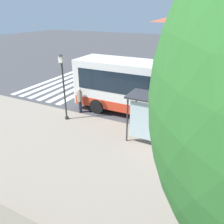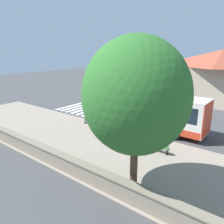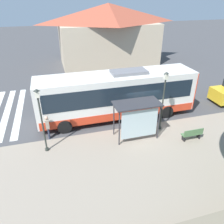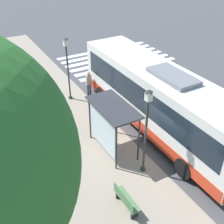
# 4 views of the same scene
# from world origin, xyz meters

# --- Properties ---
(ground_plane) EXTENTS (120.00, 120.00, 0.00)m
(ground_plane) POSITION_xyz_m (0.00, 0.00, 0.00)
(ground_plane) COLOR #424244
(ground_plane) RESTS_ON ground
(sidewalk_plaza) EXTENTS (9.00, 44.00, 0.02)m
(sidewalk_plaza) POSITION_xyz_m (-4.50, 0.00, 0.01)
(sidewalk_plaza) COLOR gray
(sidewalk_plaza) RESTS_ON ground
(crosswalk_stripes) EXTENTS (9.00, 5.25, 0.01)m
(crosswalk_stripes) POSITION_xyz_m (5.00, 11.43, 0.00)
(crosswalk_stripes) COLOR silver
(crosswalk_stripes) RESTS_ON ground
(stone_wall) EXTENTS (0.60, 20.00, 1.05)m
(stone_wall) POSITION_xyz_m (-8.55, 0.00, 0.53)
(stone_wall) COLOR gray
(stone_wall) RESTS_ON ground
(background_building) EXTENTS (6.90, 13.20, 7.51)m
(background_building) POSITION_xyz_m (16.56, -1.79, 3.87)
(background_building) COLOR #C6B293
(background_building) RESTS_ON ground
(bus) EXTENTS (2.73, 11.79, 3.67)m
(bus) POSITION_xyz_m (1.79, 1.52, 1.90)
(bus) COLOR silver
(bus) RESTS_ON ground
(bus_shelter) EXTENTS (1.51, 2.97, 2.53)m
(bus_shelter) POSITION_xyz_m (-1.34, 1.15, 2.06)
(bus_shelter) COLOR #2D2D33
(bus_shelter) RESTS_ON ground
(pedestrian) EXTENTS (0.34, 0.23, 1.70)m
(pedestrian) POSITION_xyz_m (0.17, 6.75, 1.00)
(pedestrian) COLOR #2D3347
(pedestrian) RESTS_ON ground
(bench) EXTENTS (0.40, 1.41, 0.88)m
(bench) POSITION_xyz_m (-2.59, -2.29, 0.47)
(bench) COLOR #4C7247
(bench) RESTS_ON ground
(street_lamp_near) EXTENTS (0.28, 0.28, 4.24)m
(street_lamp_near) POSITION_xyz_m (-0.78, -0.89, 2.52)
(street_lamp_near) COLOR #2D332D
(street_lamp_near) RESTS_ON ground
(street_lamp_far) EXTENTS (0.28, 0.28, 4.12)m
(street_lamp_far) POSITION_xyz_m (-1.12, 6.94, 2.45)
(street_lamp_far) COLOR #2D332D
(street_lamp_far) RESTS_ON ground
(shade_tree) EXTENTS (5.39, 5.39, 8.21)m
(shade_tree) POSITION_xyz_m (-7.48, -3.04, 5.24)
(shade_tree) COLOR brown
(shade_tree) RESTS_ON ground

